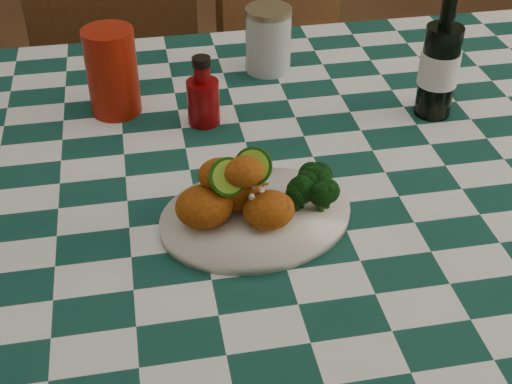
{
  "coord_description": "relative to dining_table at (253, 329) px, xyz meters",
  "views": [
    {
      "loc": [
        -0.17,
        -0.95,
        1.44
      ],
      "look_at": [
        -0.02,
        -0.15,
        0.84
      ],
      "focal_mm": 50.0,
      "sensor_mm": 36.0,
      "label": 1
    }
  ],
  "objects": [
    {
      "name": "beer_bottle",
      "position": [
        0.35,
        0.1,
        0.51
      ],
      "size": [
        0.08,
        0.08,
        0.24
      ],
      "primitive_type": null,
      "rotation": [
        0.0,
        0.0,
        -0.22
      ],
      "color": "black",
      "rests_on": "dining_table"
    },
    {
      "name": "wooden_chair_left",
      "position": [
        -0.23,
        0.68,
        0.09
      ],
      "size": [
        0.48,
        0.5,
        0.98
      ],
      "primitive_type": null,
      "rotation": [
        0.0,
        0.0,
        -0.07
      ],
      "color": "#472814",
      "rests_on": "ground"
    },
    {
      "name": "dining_table",
      "position": [
        0.0,
        0.0,
        0.0
      ],
      "size": [
        1.66,
        1.06,
        0.79
      ],
      "primitive_type": null,
      "color": "#123F36",
      "rests_on": "ground"
    },
    {
      "name": "plate",
      "position": [
        -0.02,
        -0.15,
        0.4
      ],
      "size": [
        0.32,
        0.27,
        0.02
      ],
      "primitive_type": null,
      "rotation": [
        0.0,
        0.0,
        0.17
      ],
      "color": "silver",
      "rests_on": "dining_table"
    },
    {
      "name": "mason_jar",
      "position": [
        0.09,
        0.32,
        0.46
      ],
      "size": [
        0.12,
        0.12,
        0.13
      ],
      "primitive_type": null,
      "rotation": [
        0.0,
        0.0,
        -0.37
      ],
      "color": "#B2BCBA",
      "rests_on": "dining_table"
    },
    {
      "name": "wooden_chair_right",
      "position": [
        0.32,
        0.76,
        0.04
      ],
      "size": [
        0.53,
        0.54,
        0.87
      ],
      "primitive_type": null,
      "rotation": [
        0.0,
        0.0,
        0.39
      ],
      "color": "#472814",
      "rests_on": "ground"
    },
    {
      "name": "red_tumbler",
      "position": [
        -0.21,
        0.21,
        0.47
      ],
      "size": [
        0.09,
        0.09,
        0.16
      ],
      "primitive_type": "cylinder",
      "rotation": [
        0.0,
        0.0,
        -0.04
      ],
      "color": "maroon",
      "rests_on": "dining_table"
    },
    {
      "name": "ketchup_bottle",
      "position": [
        -0.06,
        0.14,
        0.46
      ],
      "size": [
        0.07,
        0.07,
        0.13
      ],
      "primitive_type": null,
      "rotation": [
        0.0,
        0.0,
        0.24
      ],
      "color": "#6E0507",
      "rests_on": "dining_table"
    },
    {
      "name": "broccoli_side",
      "position": [
        0.06,
        -0.14,
        0.44
      ],
      "size": [
        0.07,
        0.07,
        0.05
      ],
      "primitive_type": null,
      "color": "black",
      "rests_on": "plate"
    },
    {
      "name": "fried_chicken_pile",
      "position": [
        -0.04,
        -0.15,
        0.46
      ],
      "size": [
        0.15,
        0.11,
        0.1
      ],
      "primitive_type": null,
      "color": "#B05411",
      "rests_on": "plate"
    }
  ]
}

